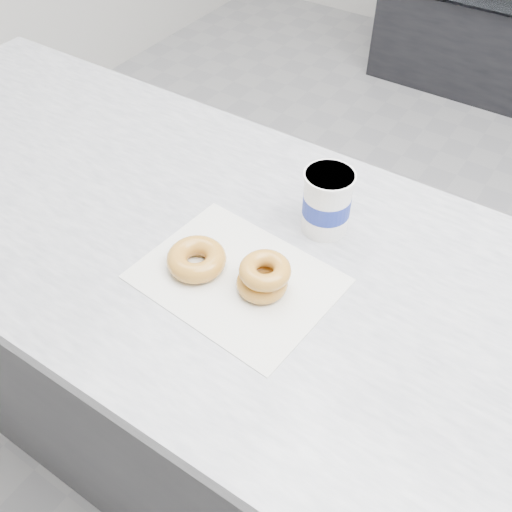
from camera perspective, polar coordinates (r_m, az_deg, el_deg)
The scene contains 6 objects.
ground at distance 2.06m, azimuth 19.94°, elevation -12.42°, with size 5.00×5.00×0.00m, color #959597.
counter at distance 1.36m, azimuth 16.24°, elevation -20.93°, with size 3.06×0.76×0.90m.
wax_paper at distance 1.02m, azimuth -1.93°, elevation -2.25°, with size 0.34×0.26×0.00m, color silver.
donut_single at distance 1.03m, azimuth -5.98°, elevation -0.31°, with size 0.11×0.11×0.04m, color #C67D36.
donut_stack at distance 0.98m, azimuth 0.76°, elevation -2.08°, with size 0.11×0.11×0.06m.
coffee_cup at distance 1.08m, azimuth 7.10°, elevation 5.45°, with size 0.12×0.12×0.13m.
Camera 1 is at (-0.02, -1.22, 1.66)m, focal length 40.00 mm.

